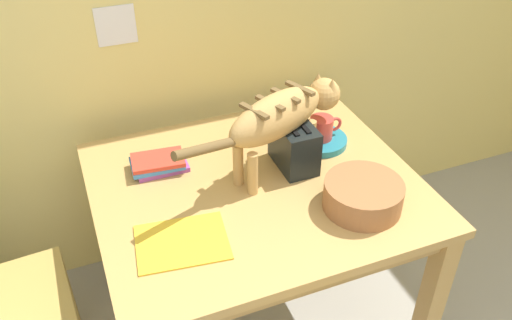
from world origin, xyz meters
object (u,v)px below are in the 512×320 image
(wicker_basket, at_px, (363,195))
(toaster, at_px, (294,145))
(cat, at_px, (283,115))
(coffee_mug, at_px, (322,128))
(dining_table, at_px, (256,203))
(book_stack, at_px, (159,163))
(saucer_bowl, at_px, (320,140))
(magazine, at_px, (182,242))

(wicker_basket, height_order, toaster, toaster)
(cat, xyz_separation_m, coffee_mug, (0.20, 0.08, -0.15))
(toaster, bearing_deg, dining_table, -162.45)
(coffee_mug, bearing_deg, toaster, -151.11)
(coffee_mug, xyz_separation_m, wicker_basket, (-0.05, -0.39, -0.02))
(cat, distance_m, toaster, 0.14)
(cat, bearing_deg, toaster, 61.82)
(coffee_mug, xyz_separation_m, toaster, (-0.16, -0.09, 0.02))
(book_stack, bearing_deg, saucer_bowl, -6.01)
(book_stack, xyz_separation_m, wicker_basket, (0.57, -0.45, 0.02))
(dining_table, bearing_deg, magazine, -149.16)
(cat, relative_size, toaster, 3.47)
(saucer_bowl, height_order, magazine, saucer_bowl)
(coffee_mug, height_order, wicker_basket, coffee_mug)
(toaster, bearing_deg, saucer_bowl, 29.41)
(dining_table, relative_size, saucer_bowl, 5.42)
(saucer_bowl, relative_size, coffee_mug, 1.57)
(saucer_bowl, distance_m, wicker_basket, 0.39)
(coffee_mug, bearing_deg, saucer_bowl, -180.00)
(magazine, xyz_separation_m, book_stack, (0.02, 0.40, 0.02))
(saucer_bowl, relative_size, toaster, 1.03)
(magazine, distance_m, wicker_basket, 0.60)
(magazine, bearing_deg, wicker_basket, 2.22)
(cat, distance_m, book_stack, 0.48)
(coffee_mug, relative_size, magazine, 0.47)
(coffee_mug, bearing_deg, dining_table, -156.70)
(dining_table, relative_size, toaster, 5.59)
(dining_table, xyz_separation_m, coffee_mug, (0.33, 0.14, 0.16))
(dining_table, height_order, cat, cat)
(dining_table, distance_m, book_stack, 0.38)
(book_stack, bearing_deg, magazine, -93.47)
(cat, height_order, wicker_basket, cat)
(dining_table, relative_size, book_stack, 5.52)
(coffee_mug, relative_size, toaster, 0.66)
(dining_table, distance_m, cat, 0.34)
(dining_table, height_order, magazine, magazine)
(dining_table, xyz_separation_m, saucer_bowl, (0.32, 0.14, 0.10))
(dining_table, bearing_deg, wicker_basket, -41.29)
(saucer_bowl, height_order, toaster, toaster)
(dining_table, relative_size, cat, 1.61)
(toaster, bearing_deg, cat, 174.25)
(cat, bearing_deg, wicker_basket, 4.97)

